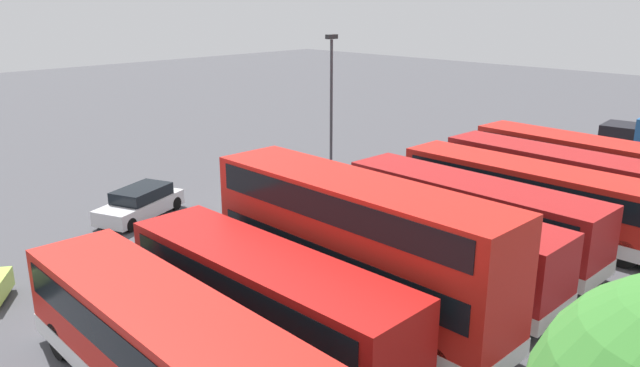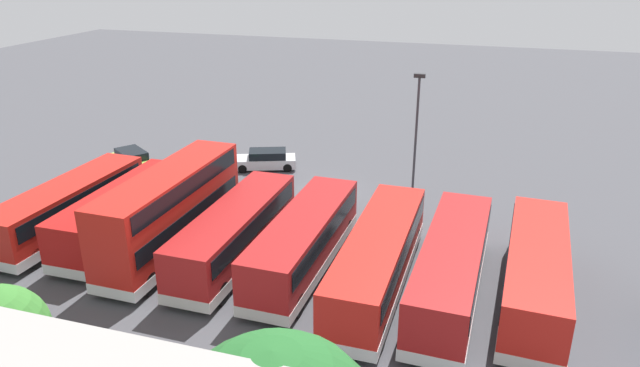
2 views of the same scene
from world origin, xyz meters
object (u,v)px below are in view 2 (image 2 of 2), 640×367
bus_single_deck_seventh (124,212)px  lamp_post_tall (416,126)px  bus_single_deck_fourth (304,240)px  car_hatchback_silver (266,160)px  bus_double_decker_sixth (171,210)px  bus_single_deck_third (378,258)px  bus_single_deck_fifth (235,232)px  bus_single_deck_far_end (69,206)px  car_small_green (133,160)px  waste_bin_yellow (249,187)px  bus_single_deck_near_end (536,272)px  bus_single_deck_second (451,267)px

bus_single_deck_seventh → lamp_post_tall: size_ratio=1.26×
bus_single_deck_fourth → car_hatchback_silver: bus_single_deck_fourth is taller
bus_single_deck_fourth → bus_double_decker_sixth: bus_double_decker_sixth is taller
bus_double_decker_sixth → lamp_post_tall: (-11.03, -11.66, 2.26)m
bus_single_deck_third → bus_single_deck_fifth: (7.60, -0.47, -0.00)m
bus_single_deck_third → bus_single_deck_far_end: 18.05m
car_hatchback_silver → car_small_green: bearing=17.8°
waste_bin_yellow → bus_single_deck_near_end: bearing=155.4°
bus_single_deck_fourth → bus_double_decker_sixth: size_ratio=0.99×
bus_single_deck_fifth → bus_single_deck_seventh: size_ratio=1.06×
bus_single_deck_near_end → bus_single_deck_seventh: bearing=-0.0°
bus_single_deck_third → bus_single_deck_fifth: bearing=-3.5°
bus_single_deck_second → waste_bin_yellow: bus_single_deck_second is taller
bus_single_deck_seventh → car_small_green: 11.65m
waste_bin_yellow → bus_single_deck_fifth: bearing=109.4°
bus_single_deck_near_end → lamp_post_tall: bearing=-57.1°
bus_single_deck_fifth → bus_single_deck_near_end: bearing=-178.6°
bus_single_deck_fourth → bus_single_deck_far_end: same height
bus_single_deck_fifth → car_small_green: size_ratio=2.33×
bus_single_deck_fourth → bus_single_deck_seventh: (10.60, -0.20, -0.00)m
bus_double_decker_sixth → bus_single_deck_seventh: 3.46m
bus_single_deck_second → bus_single_deck_fifth: 11.00m
bus_single_deck_near_end → lamp_post_tall: (7.24, -11.18, 3.09)m
bus_single_deck_fifth → lamp_post_tall: (-7.44, -11.54, 3.09)m
bus_single_deck_near_end → bus_single_deck_far_end: size_ratio=1.03×
bus_single_deck_seventh → car_small_green: bearing=-57.9°
bus_double_decker_sixth → bus_single_deck_seventh: bus_double_decker_sixth is taller
bus_single_deck_near_end → bus_single_deck_fourth: size_ratio=1.02×
car_small_green → bus_single_deck_near_end: bearing=160.4°
bus_single_deck_fifth → bus_single_deck_far_end: bearing=-1.3°
bus_single_deck_far_end → car_small_green: bearing=-75.1°
bus_single_deck_near_end → bus_single_deck_fourth: same height
bus_double_decker_sixth → car_hatchback_silver: bearing=-89.4°
bus_single_deck_near_end → car_small_green: 29.48m
bus_single_deck_seventh → waste_bin_yellow: bus_single_deck_seventh is taller
bus_double_decker_sixth → bus_single_deck_far_end: bearing=-3.0°
bus_single_deck_second → waste_bin_yellow: bearing=-32.2°
car_hatchback_silver → waste_bin_yellow: car_hatchback_silver is taller
bus_single_deck_second → bus_single_deck_fifth: (10.99, -0.33, -0.00)m
bus_single_deck_near_end → waste_bin_yellow: bus_single_deck_near_end is taller
bus_single_deck_seventh → car_small_green: bus_single_deck_seventh is taller
bus_single_deck_far_end → bus_single_deck_near_end: bearing=-179.7°
bus_double_decker_sixth → bus_single_deck_fourth: bearing=-177.7°
lamp_post_tall → car_hatchback_silver: bearing=-8.6°
bus_single_deck_near_end → bus_single_deck_seventh: (21.60, -0.02, -0.00)m
bus_single_deck_far_end → bus_single_deck_second: bearing=178.5°
bus_single_deck_near_end → bus_single_deck_fourth: (11.00, 0.18, -0.00)m
bus_single_deck_seventh → bus_single_deck_third: bearing=176.6°
bus_single_deck_third → bus_single_deck_seventh: same height
bus_single_deck_third → bus_single_deck_near_end: bearing=-173.3°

